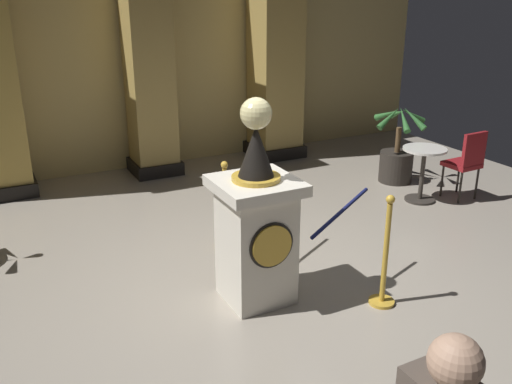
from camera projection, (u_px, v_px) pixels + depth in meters
The scene contains 11 objects.
ground_plane at pixel (276, 283), 5.58m from camera, with size 10.41×10.41×0.00m, color #9E9384.
back_wall at pixel (139, 58), 8.68m from camera, with size 10.41×0.16×3.43m, color tan.
pedestal_clock at pixel (256, 225), 5.06m from camera, with size 0.72×0.72×1.90m.
stanchion_near at pixel (384, 267), 5.09m from camera, with size 0.24×0.24×1.07m.
stanchion_far at pixel (225, 218), 6.23m from camera, with size 0.24×0.24×1.01m.
velvet_rope at pixel (298, 201), 5.52m from camera, with size 1.30×1.31×0.22m.
column_right at pixel (275, 59), 9.22m from camera, with size 0.86×0.86×3.29m.
column_centre_rear at pixel (149, 67), 8.30m from camera, with size 0.75×0.75×3.29m.
potted_palm_right at pixel (397, 157), 8.33m from camera, with size 0.84×0.80×1.18m.
cafe_table at pixel (423, 167), 7.54m from camera, with size 0.58×0.58×0.75m.
cafe_chair_red at pixel (467, 159), 7.55m from camera, with size 0.42×0.42×0.96m.
Camera 1 is at (-2.41, -4.29, 2.78)m, focal length 39.45 mm.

